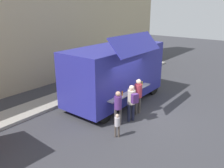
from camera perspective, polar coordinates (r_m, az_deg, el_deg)
ground_plane at (r=11.60m, az=6.50°, el=-7.43°), size 60.00×60.00×0.00m
curb_strip at (r=12.43m, az=-20.54°, el=-6.34°), size 28.00×1.60×0.15m
food_truck_main at (r=12.53m, az=0.91°, el=2.86°), size 6.02×3.29×3.83m
trash_bin at (r=16.91m, az=1.87°, el=2.84°), size 0.60×0.60×0.97m
customer_front_ordering at (r=11.29m, az=6.36°, el=-2.35°), size 0.58×0.36×1.77m
customer_mid_with_backpack at (r=10.51m, az=4.87°, el=-3.85°), size 0.45×0.57×1.73m
customer_rear_waiting at (r=10.18m, az=1.47°, el=-5.21°), size 0.33×0.33×1.60m
child_near_queue at (r=9.43m, az=1.27°, el=-9.61°), size 0.21×0.21×1.02m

